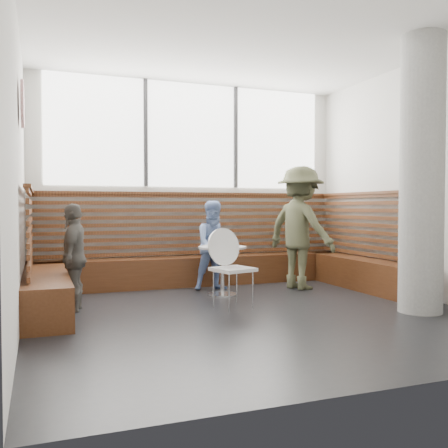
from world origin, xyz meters
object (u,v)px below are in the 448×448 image
object	(u,v)px
child_left	(74,257)
cafe_chair	(231,261)
concrete_column	(422,175)
adult_man	(301,228)
cafe_table	(222,260)
child_back	(215,245)

from	to	relation	value
child_left	cafe_chair	bearing A→B (deg)	88.68
concrete_column	cafe_chair	distance (m)	2.45
concrete_column	cafe_chair	bearing A→B (deg)	152.35
adult_man	cafe_table	bearing A→B (deg)	75.48
cafe_table	child_left	xyz separation A→B (m)	(-1.99, -0.31, 0.15)
concrete_column	child_back	world-z (taller)	concrete_column
cafe_table	cafe_chair	bearing A→B (deg)	-103.02
cafe_table	adult_man	size ratio (longest dim) A/B	0.37
child_back	child_left	xyz separation A→B (m)	(-2.05, -0.77, -0.02)
concrete_column	cafe_table	size ratio (longest dim) A/B	4.69
cafe_chair	child_left	xyz separation A→B (m)	(-1.81, 0.49, 0.07)
concrete_column	cafe_chair	world-z (taller)	concrete_column
cafe_chair	child_left	distance (m)	1.87
cafe_table	concrete_column	bearing A→B (deg)	-45.70
concrete_column	child_left	distance (m)	4.19
cafe_chair	child_back	world-z (taller)	child_back
concrete_column	cafe_table	world-z (taller)	concrete_column
cafe_table	cafe_chair	world-z (taller)	cafe_chair
concrete_column	cafe_chair	size ratio (longest dim) A/B	3.31
child_left	concrete_column	bearing A→B (deg)	81.85
adult_man	child_left	xyz separation A→B (m)	(-3.29, -0.44, -0.28)
cafe_chair	child_left	world-z (taller)	child_left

